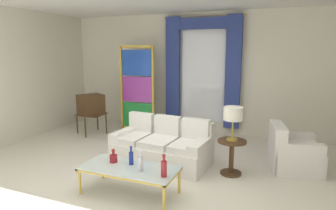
{
  "coord_description": "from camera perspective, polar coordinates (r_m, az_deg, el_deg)",
  "views": [
    {
      "loc": [
        2.1,
        -4.2,
        2.08
      ],
      "look_at": [
        0.0,
        0.9,
        1.05
      ],
      "focal_mm": 31.49,
      "sensor_mm": 36.0,
      "label": 1
    }
  ],
  "objects": [
    {
      "name": "ground_plane",
      "position": [
        5.14,
        -3.95,
        -13.33
      ],
      "size": [
        16.0,
        16.0,
        0.0
      ],
      "primitive_type": "plane",
      "color": "silver"
    },
    {
      "name": "wall_rear",
      "position": [
        7.58,
        6.25,
        6.12
      ],
      "size": [
        8.0,
        0.12,
        3.0
      ],
      "primitive_type": "cube",
      "color": "silver",
      "rests_on": "ground"
    },
    {
      "name": "wall_left",
      "position": [
        7.53,
        -27.83,
        4.93
      ],
      "size": [
        0.12,
        7.0,
        3.0
      ],
      "primitive_type": "cube",
      "color": "silver",
      "rests_on": "ground"
    },
    {
      "name": "curtained_window",
      "position": [
        7.38,
        6.63,
        7.87
      ],
      "size": [
        2.0,
        0.17,
        2.7
      ],
      "color": "white",
      "rests_on": "ground"
    },
    {
      "name": "couch_white_long",
      "position": [
        5.57,
        -0.9,
        -8.03
      ],
      "size": [
        1.82,
        1.05,
        0.86
      ],
      "color": "white",
      "rests_on": "ground"
    },
    {
      "name": "coffee_table",
      "position": [
        4.41,
        -7.5,
        -12.23
      ],
      "size": [
        1.42,
        0.65,
        0.41
      ],
      "color": "silver",
      "rests_on": "ground"
    },
    {
      "name": "bottle_blue_decanter",
      "position": [
        4.01,
        -0.81,
        -12.02
      ],
      "size": [
        0.08,
        0.08,
        0.32
      ],
      "color": "maroon",
      "rests_on": "coffee_table"
    },
    {
      "name": "bottle_crystal_tall",
      "position": [
        4.22,
        -5.39,
        -10.99
      ],
      "size": [
        0.08,
        0.08,
        0.31
      ],
      "color": "silver",
      "rests_on": "coffee_table"
    },
    {
      "name": "bottle_amber_squat",
      "position": [
        4.45,
        -7.14,
        -10.01
      ],
      "size": [
        0.07,
        0.07,
        0.29
      ],
      "color": "navy",
      "rests_on": "coffee_table"
    },
    {
      "name": "bottle_ruby_flask",
      "position": [
        4.59,
        -10.51,
        -9.99
      ],
      "size": [
        0.12,
        0.12,
        0.21
      ],
      "color": "maroon",
      "rests_on": "coffee_table"
    },
    {
      "name": "vintage_tv",
      "position": [
        7.59,
        -14.72,
        -0.04
      ],
      "size": [
        0.72,
        0.76,
        1.35
      ],
      "color": "#472D19",
      "rests_on": "ground"
    },
    {
      "name": "armchair_white",
      "position": [
        5.69,
        22.81,
        -8.65
      ],
      "size": [
        0.96,
        0.94,
        0.8
      ],
      "color": "white",
      "rests_on": "ground"
    },
    {
      "name": "stained_glass_divider",
      "position": [
        7.52,
        -6.02,
        2.7
      ],
      "size": [
        0.95,
        0.05,
        2.2
      ],
      "color": "gold",
      "rests_on": "ground"
    },
    {
      "name": "peacock_figurine",
      "position": [
        7.17,
        -3.57,
        -4.48
      ],
      "size": [
        0.44,
        0.6,
        0.5
      ],
      "color": "beige",
      "rests_on": "ground"
    },
    {
      "name": "round_side_table",
      "position": [
        5.15,
        12.2,
        -9.26
      ],
      "size": [
        0.48,
        0.48,
        0.59
      ],
      "color": "#472D19",
      "rests_on": "ground"
    },
    {
      "name": "table_lamp_brass",
      "position": [
        4.96,
        12.5,
        -1.92
      ],
      "size": [
        0.32,
        0.32,
        0.57
      ],
      "color": "#B29338",
      "rests_on": "round_side_table"
    }
  ]
}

